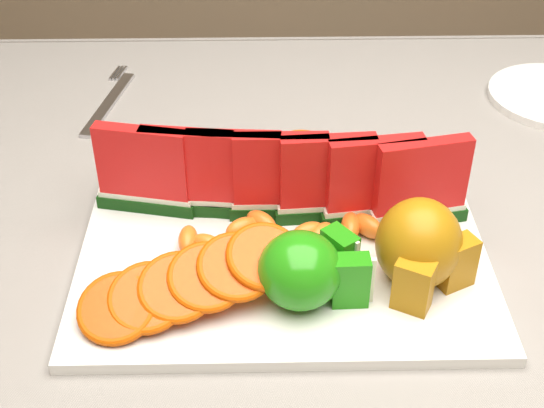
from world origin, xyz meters
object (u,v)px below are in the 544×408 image
at_px(platter, 283,252).
at_px(fork, 110,100).
at_px(pear_cluster, 421,247).
at_px(apple_cluster, 308,270).

bearing_deg(platter, fork, 124.64).
xyz_separation_m(pear_cluster, fork, (-0.35, 0.37, -0.05)).
xyz_separation_m(apple_cluster, pear_cluster, (0.10, 0.02, 0.01)).
xyz_separation_m(platter, fork, (-0.22, 0.32, -0.00)).
relative_size(pear_cluster, fork, 0.53).
bearing_deg(apple_cluster, pear_cluster, 12.13).
relative_size(apple_cluster, fork, 0.60).
xyz_separation_m(apple_cluster, fork, (-0.24, 0.39, -0.04)).
relative_size(platter, apple_cluster, 3.43).
distance_m(apple_cluster, fork, 0.46).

